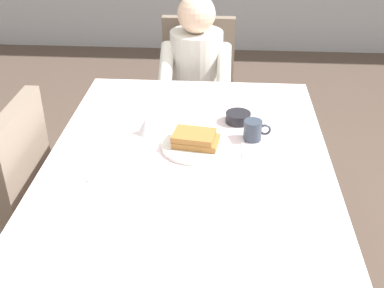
# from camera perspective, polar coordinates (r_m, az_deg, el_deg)

# --- Properties ---
(dining_table_main) EXTENTS (1.12, 1.52, 0.74)m
(dining_table_main) POSITION_cam_1_polar(r_m,az_deg,el_deg) (1.93, -0.42, -3.92)
(dining_table_main) COLOR silver
(dining_table_main) RESTS_ON ground
(chair_diner) EXTENTS (0.44, 0.45, 0.93)m
(chair_diner) POSITION_cam_1_polar(r_m,az_deg,el_deg) (3.01, 0.64, 6.89)
(chair_diner) COLOR #7A6B5B
(chair_diner) RESTS_ON ground
(diner_person) EXTENTS (0.40, 0.43, 1.12)m
(diner_person) POSITION_cam_1_polar(r_m,az_deg,el_deg) (2.82, 0.47, 8.19)
(diner_person) COLOR silver
(diner_person) RESTS_ON ground
(chair_left_side) EXTENTS (0.45, 0.44, 0.93)m
(chair_left_side) POSITION_cam_1_polar(r_m,az_deg,el_deg) (2.19, -21.06, -5.49)
(chair_left_side) COLOR #7A6B5B
(chair_left_side) RESTS_ON ground
(plate_breakfast) EXTENTS (0.28, 0.28, 0.02)m
(plate_breakfast) POSITION_cam_1_polar(r_m,az_deg,el_deg) (1.94, 0.48, -0.21)
(plate_breakfast) COLOR white
(plate_breakfast) RESTS_ON dining_table_main
(breakfast_stack) EXTENTS (0.20, 0.15, 0.05)m
(breakfast_stack) POSITION_cam_1_polar(r_m,az_deg,el_deg) (1.93, 0.37, 0.64)
(breakfast_stack) COLOR #A36B33
(breakfast_stack) RESTS_ON plate_breakfast
(cup_coffee) EXTENTS (0.11, 0.08, 0.08)m
(cup_coffee) POSITION_cam_1_polar(r_m,az_deg,el_deg) (2.00, 7.24, 1.63)
(cup_coffee) COLOR #333D4C
(cup_coffee) RESTS_ON dining_table_main
(bowl_butter) EXTENTS (0.11, 0.11, 0.04)m
(bowl_butter) POSITION_cam_1_polar(r_m,az_deg,el_deg) (2.14, 5.45, 3.14)
(bowl_butter) COLOR black
(bowl_butter) RESTS_ON dining_table_main
(syrup_pitcher) EXTENTS (0.08, 0.08, 0.07)m
(syrup_pitcher) POSITION_cam_1_polar(r_m,az_deg,el_deg) (2.04, -5.40, 2.23)
(syrup_pitcher) COLOR silver
(syrup_pitcher) RESTS_ON dining_table_main
(fork_left_of_plate) EXTENTS (0.02, 0.18, 0.00)m
(fork_left_of_plate) POSITION_cam_1_polar(r_m,az_deg,el_deg) (1.95, -5.14, -0.45)
(fork_left_of_plate) COLOR silver
(fork_left_of_plate) RESTS_ON dining_table_main
(knife_right_of_plate) EXTENTS (0.02, 0.20, 0.00)m
(knife_right_of_plate) POSITION_cam_1_polar(r_m,az_deg,el_deg) (1.93, 6.08, -0.85)
(knife_right_of_plate) COLOR silver
(knife_right_of_plate) RESTS_ON dining_table_main
(spoon_near_edge) EXTENTS (0.15, 0.05, 0.00)m
(spoon_near_edge) POSITION_cam_1_polar(r_m,az_deg,el_deg) (1.69, 0.66, -5.86)
(spoon_near_edge) COLOR silver
(spoon_near_edge) RESTS_ON dining_table_main
(napkin_folded) EXTENTS (0.18, 0.13, 0.01)m
(napkin_folded) POSITION_cam_1_polar(r_m,az_deg,el_deg) (1.81, -9.26, -3.33)
(napkin_folded) COLOR white
(napkin_folded) RESTS_ON dining_table_main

